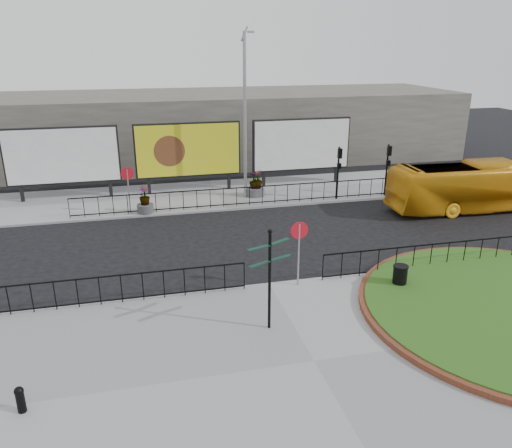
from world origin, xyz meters
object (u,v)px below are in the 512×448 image
object	(u,v)px
bus	(475,187)
planter_b	(254,187)
billboard_mid	(188,150)
lamp_post	(245,115)
planter_c	(257,185)
fingerpost_sign	(270,270)
bollard	(20,398)
planter_a	(145,202)
litter_bin	(400,277)

from	to	relation	value
bus	planter_b	bearing A→B (deg)	68.14
billboard_mid	lamp_post	size ratio (longest dim) A/B	0.67
billboard_mid	lamp_post	distance (m)	4.23
planter_b	planter_c	size ratio (longest dim) A/B	0.93
fingerpost_sign	bollard	xyz separation A→B (m)	(-6.81, -2.28, -1.61)
bollard	planter_c	distance (m)	19.00
planter_a	planter_c	distance (m)	6.63
fingerpost_sign	planter_c	bearing A→B (deg)	58.13
fingerpost_sign	bus	bearing A→B (deg)	13.61
planter_a	litter_bin	bearing A→B (deg)	-51.37
lamp_post	bollard	distance (m)	19.15
billboard_mid	bollard	size ratio (longest dim) A/B	8.76
litter_bin	planter_a	world-z (taller)	planter_a
billboard_mid	planter_a	size ratio (longest dim) A/B	4.37
bollard	bus	size ratio (longest dim) A/B	0.08
fingerpost_sign	planter_c	distance (m)	14.38
fingerpost_sign	bus	xyz separation A→B (m)	(13.80, 9.11, -0.80)
billboard_mid	planter_a	world-z (taller)	billboard_mid
litter_bin	bus	size ratio (longest dim) A/B	0.10
fingerpost_sign	planter_c	xyz separation A→B (m)	(2.99, 14.00, -1.35)
lamp_post	planter_a	xyz separation A→B (m)	(-5.74, -1.60, -4.15)
litter_bin	planter_a	xyz separation A→B (m)	(-8.73, 10.93, 0.10)
bus	fingerpost_sign	bearing A→B (deg)	125.51
bus	planter_c	world-z (taller)	bus
litter_bin	planter_b	bearing A→B (deg)	101.29
billboard_mid	fingerpost_sign	distance (m)	16.00
lamp_post	bollard	xyz separation A→B (m)	(-9.10, -16.28, -4.32)
planter_a	planter_b	world-z (taller)	planter_b
lamp_post	bollard	size ratio (longest dim) A/B	13.05
billboard_mid	planter_b	world-z (taller)	billboard_mid
billboard_mid	lamp_post	bearing A→B (deg)	-33.25
lamp_post	fingerpost_sign	world-z (taller)	lamp_post
planter_c	bollard	bearing A→B (deg)	-121.03
planter_a	planter_b	xyz separation A→B (m)	(6.23, 1.60, -0.03)
bus	litter_bin	bearing A→B (deg)	133.96
bollard	fingerpost_sign	bearing A→B (deg)	18.52
bus	planter_b	size ratio (longest dim) A/B	6.61
planter_b	planter_a	bearing A→B (deg)	-165.60
lamp_post	bus	bearing A→B (deg)	-23.01
planter_b	planter_c	xyz separation A→B (m)	(0.20, 0.00, 0.12)
bollard	planter_c	world-z (taller)	planter_c
fingerpost_sign	litter_bin	xyz separation A→B (m)	(5.29, 1.48, -1.54)
planter_c	planter_a	bearing A→B (deg)	-166.03
planter_a	planter_c	xyz separation A→B (m)	(6.43, 1.60, 0.09)
planter_a	lamp_post	bearing A→B (deg)	15.57
fingerpost_sign	bollard	bearing A→B (deg)	178.69
bollard	planter_c	size ratio (longest dim) A/B	0.46
billboard_mid	planter_b	xyz separation A→B (m)	(3.50, -1.97, -1.95)
planter_c	bus	bearing A→B (deg)	-24.32
bollard	lamp_post	bearing A→B (deg)	60.80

